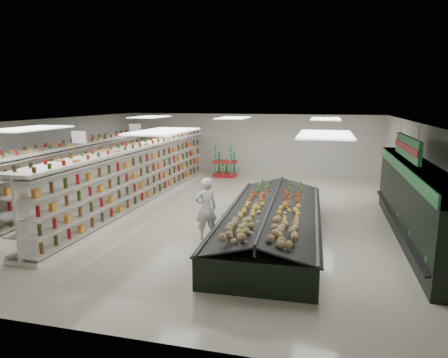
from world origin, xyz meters
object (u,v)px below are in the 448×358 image
(gondola_left, at_px, (69,177))
(shopper_background, at_px, (156,164))
(gondola_center, at_px, (141,176))
(soda_endcap, at_px, (225,163))
(produce_island, at_px, (272,220))
(shopper_main, at_px, (206,209))

(gondola_left, bearing_deg, shopper_background, 75.26)
(gondola_center, xyz_separation_m, soda_endcap, (1.89, 5.93, -0.31))
(produce_island, bearing_deg, shopper_main, -161.47)
(gondola_center, relative_size, shopper_main, 7.23)
(shopper_background, bearing_deg, produce_island, -115.23)
(gondola_center, bearing_deg, soda_endcap, 73.06)
(produce_island, xyz_separation_m, shopper_main, (-1.82, -0.61, 0.39))
(produce_island, distance_m, shopper_background, 10.04)
(produce_island, xyz_separation_m, soda_endcap, (-3.61, 8.80, 0.21))
(gondola_left, height_order, gondola_center, gondola_left)
(produce_island, bearing_deg, gondola_left, 166.57)
(gondola_left, height_order, produce_island, gondola_left)
(gondola_left, bearing_deg, produce_island, -15.42)
(gondola_center, bearing_deg, gondola_left, -158.93)
(gondola_left, xyz_separation_m, shopper_background, (1.23, 5.44, -0.30))
(gondola_center, height_order, produce_island, gondola_center)
(gondola_left, distance_m, shopper_main, 6.73)
(produce_island, height_order, shopper_background, shopper_background)
(produce_island, height_order, soda_endcap, soda_endcap)
(produce_island, distance_m, soda_endcap, 9.51)
(gondola_center, xyz_separation_m, produce_island, (5.50, -2.87, -0.52))
(gondola_left, relative_size, soda_endcap, 8.91)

